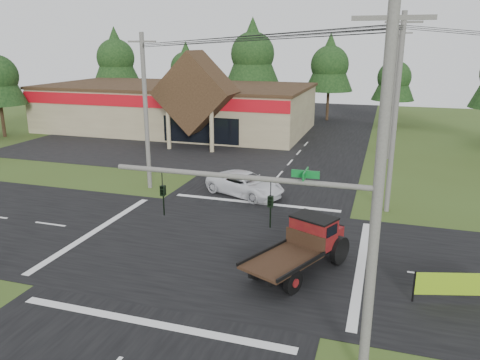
% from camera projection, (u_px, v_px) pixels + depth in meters
% --- Properties ---
extents(ground, '(120.00, 120.00, 0.00)m').
position_uv_depth(ground, '(217.00, 247.00, 23.39)').
color(ground, '#384A1A').
rests_on(ground, ground).
extents(road_ns, '(12.00, 120.00, 0.02)m').
position_uv_depth(road_ns, '(217.00, 247.00, 23.39)').
color(road_ns, black).
rests_on(road_ns, ground).
extents(road_ew, '(120.00, 12.00, 0.02)m').
position_uv_depth(road_ew, '(217.00, 247.00, 23.39)').
color(road_ew, black).
rests_on(road_ew, ground).
extents(parking_apron, '(28.00, 14.00, 0.02)m').
position_uv_depth(parking_apron, '(149.00, 149.00, 44.82)').
color(parking_apron, black).
rests_on(parking_apron, ground).
extents(cvs_building, '(30.40, 18.20, 9.19)m').
position_uv_depth(cvs_building, '(178.00, 106.00, 54.20)').
color(cvs_building, gray).
rests_on(cvs_building, ground).
extents(traffic_signal_mast, '(8.12, 0.24, 7.00)m').
position_uv_depth(traffic_signal_mast, '(314.00, 235.00, 13.60)').
color(traffic_signal_mast, '#595651').
rests_on(traffic_signal_mast, ground).
extents(utility_pole_nr, '(2.00, 0.30, 11.00)m').
position_uv_depth(utility_pole_nr, '(377.00, 202.00, 12.78)').
color(utility_pole_nr, '#595651').
rests_on(utility_pole_nr, ground).
extents(utility_pole_nw, '(2.00, 0.30, 10.50)m').
position_uv_depth(utility_pole_nw, '(146.00, 111.00, 31.51)').
color(utility_pole_nw, '#595651').
rests_on(utility_pole_nw, ground).
extents(utility_pole_ne, '(2.00, 0.30, 11.50)m').
position_uv_depth(utility_pole_ne, '(395.00, 114.00, 26.75)').
color(utility_pole_ne, '#595651').
rests_on(utility_pole_ne, ground).
extents(utility_pole_n, '(2.00, 0.30, 11.20)m').
position_uv_depth(utility_pole_n, '(394.00, 93.00, 39.60)').
color(utility_pole_n, '#595651').
rests_on(utility_pole_n, ground).
extents(tree_row_a, '(6.72, 6.72, 12.12)m').
position_uv_depth(tree_row_a, '(115.00, 56.00, 66.39)').
color(tree_row_a, '#332316').
rests_on(tree_row_a, ground).
extents(tree_row_b, '(5.60, 5.60, 10.10)m').
position_uv_depth(tree_row_b, '(186.00, 66.00, 65.71)').
color(tree_row_b, '#332316').
rests_on(tree_row_b, ground).
extents(tree_row_c, '(7.28, 7.28, 13.13)m').
position_uv_depth(tree_row_c, '(253.00, 52.00, 61.34)').
color(tree_row_c, '#332316').
rests_on(tree_row_c, ground).
extents(tree_row_d, '(6.16, 6.16, 11.11)m').
position_uv_depth(tree_row_d, '(330.00, 63.00, 59.75)').
color(tree_row_d, '#332316').
rests_on(tree_row_d, ground).
extents(tree_row_e, '(5.04, 5.04, 9.09)m').
position_uv_depth(tree_row_e, '(394.00, 76.00, 55.99)').
color(tree_row_e, '#332316').
rests_on(tree_row_e, ground).
extents(antique_flatbed_truck, '(4.33, 6.05, 2.37)m').
position_uv_depth(antique_flatbed_truck, '(299.00, 248.00, 20.47)').
color(antique_flatbed_truck, '#560C12').
rests_on(antique_flatbed_truck, ground).
extents(roadside_banner, '(3.77, 1.15, 1.33)m').
position_uv_depth(roadside_banner, '(463.00, 288.00, 18.19)').
color(roadside_banner, '#77A516').
rests_on(roadside_banner, ground).
extents(white_pickup, '(6.02, 4.42, 1.52)m').
position_uv_depth(white_pickup, '(245.00, 184.00, 31.22)').
color(white_pickup, white).
rests_on(white_pickup, ground).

